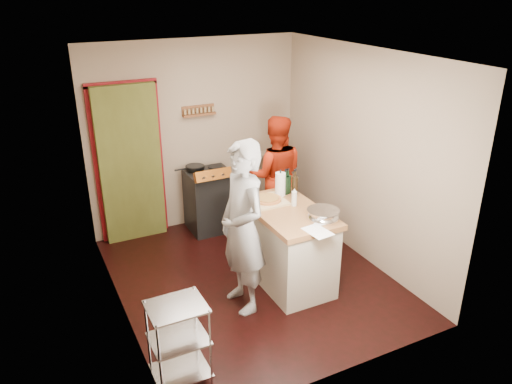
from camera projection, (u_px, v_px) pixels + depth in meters
floor at (252, 278)px, 5.95m from camera, size 3.50×3.50×0.00m
back_wall at (151, 153)px, 6.71m from camera, size 3.00×0.44×2.60m
left_wall at (112, 201)px, 4.82m from camera, size 0.04×3.50×2.60m
right_wall at (362, 156)px, 6.06m from camera, size 0.04×3.50×2.60m
ceiling at (251, 53)px, 4.93m from camera, size 3.00×3.50×0.02m
stove at (210, 200)px, 6.96m from camera, size 0.60×0.63×1.00m
wire_shelving at (179, 340)px, 4.26m from camera, size 0.48×0.40×0.80m
island at (288, 244)px, 5.71m from camera, size 0.74×1.36×1.23m
person_stripe at (243, 228)px, 5.11m from camera, size 0.48×0.70×1.87m
person_red at (275, 175)px, 6.80m from camera, size 0.99×0.90×1.65m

